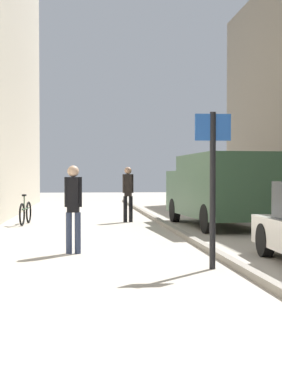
# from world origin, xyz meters

# --- Properties ---
(ground_plane) EXTENTS (80.00, 80.00, 0.00)m
(ground_plane) POSITION_xyz_m (0.00, 12.00, 0.00)
(ground_plane) COLOR #A8A093
(kerb_strip) EXTENTS (0.16, 40.00, 0.12)m
(kerb_strip) POSITION_xyz_m (1.58, 12.00, 0.06)
(kerb_strip) COLOR gray
(kerb_strip) RESTS_ON ground_plane
(pedestrian_main_foreground) EXTENTS (0.35, 0.23, 1.76)m
(pedestrian_main_foreground) POSITION_xyz_m (-1.17, 9.21, 1.02)
(pedestrian_main_foreground) COLOR #2D3851
(pedestrian_main_foreground) RESTS_ON ground_plane
(pedestrian_far_crossing) EXTENTS (0.37, 0.24, 1.87)m
(pedestrian_far_crossing) POSITION_xyz_m (0.55, 16.55, 1.08)
(pedestrian_far_crossing) COLOR black
(pedestrian_far_crossing) RESTS_ON ground_plane
(delivery_van) EXTENTS (2.38, 5.52, 2.21)m
(delivery_van) POSITION_xyz_m (3.18, 14.58, 1.20)
(delivery_van) COLOR #335138
(delivery_van) RESTS_ON ground_plane
(street_sign_post) EXTENTS (0.60, 0.10, 2.60)m
(street_sign_post) POSITION_xyz_m (1.16, 7.15, 1.55)
(street_sign_post) COLOR black
(street_sign_post) RESTS_ON ground_plane
(bicycle_leaning) EXTENTS (0.23, 1.77, 0.98)m
(bicycle_leaning) POSITION_xyz_m (-2.81, 15.99, 0.38)
(bicycle_leaning) COLOR black
(bicycle_leaning) RESTS_ON ground_plane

